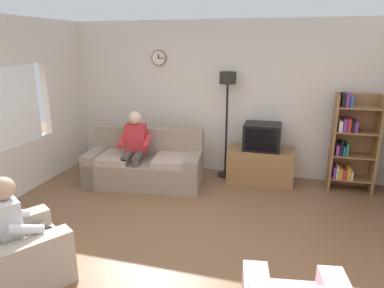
{
  "coord_description": "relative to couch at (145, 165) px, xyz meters",
  "views": [
    {
      "loc": [
        1.12,
        -3.43,
        2.3
      ],
      "look_at": [
        -0.13,
        1.07,
        0.93
      ],
      "focal_mm": 32.21,
      "sensor_mm": 36.0,
      "label": 1
    }
  ],
  "objects": [
    {
      "name": "tv_stand",
      "position": [
        1.88,
        0.59,
        -0.02
      ],
      "size": [
        1.1,
        0.56,
        0.59
      ],
      "color": "olive",
      "rests_on": "ground_plane"
    },
    {
      "name": "armchair_near_window",
      "position": [
        -0.24,
        -2.73,
        -0.02
      ],
      "size": [
        1.15,
        1.17,
        0.9
      ],
      "color": "#BCAD99",
      "rests_on": "ground_plane"
    },
    {
      "name": "person_on_couch",
      "position": [
        -0.13,
        -0.11,
        0.39
      ],
      "size": [
        0.55,
        0.57,
        1.24
      ],
      "color": "red",
      "rests_on": "ground_plane"
    },
    {
      "name": "tv",
      "position": [
        1.88,
        0.56,
        0.49
      ],
      "size": [
        0.6,
        0.49,
        0.44
      ],
      "color": "black",
      "rests_on": "tv_stand"
    },
    {
      "name": "floor_lamp",
      "position": [
        1.26,
        0.69,
        1.14
      ],
      "size": [
        0.28,
        0.28,
        1.85
      ],
      "color": "black",
      "rests_on": "ground_plane"
    },
    {
      "name": "ground_plane",
      "position": [
        1.11,
        -1.66,
        -0.31
      ],
      "size": [
        12.0,
        12.0,
        0.0
      ],
      "primitive_type": "plane",
      "color": "brown"
    },
    {
      "name": "back_wall_assembly",
      "position": [
        1.11,
        1.0,
        1.04
      ],
      "size": [
        6.2,
        0.17,
        2.7
      ],
      "color": "silver",
      "rests_on": "ground_plane"
    },
    {
      "name": "bookshelf",
      "position": [
        3.26,
        0.66,
        0.48
      ],
      "size": [
        0.68,
        0.36,
        1.58
      ],
      "color": "olive",
      "rests_on": "ground_plane"
    },
    {
      "name": "couch",
      "position": [
        0.0,
        0.0,
        0.0
      ],
      "size": [
        2.0,
        1.12,
        0.9
      ],
      "color": "gray",
      "rests_on": "ground_plane"
    },
    {
      "name": "person_in_left_armchair",
      "position": [
        -0.2,
        -2.66,
        0.29
      ],
      "size": [
        0.61,
        0.64,
        1.12
      ],
      "color": "silver",
      "rests_on": "ground_plane"
    }
  ]
}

